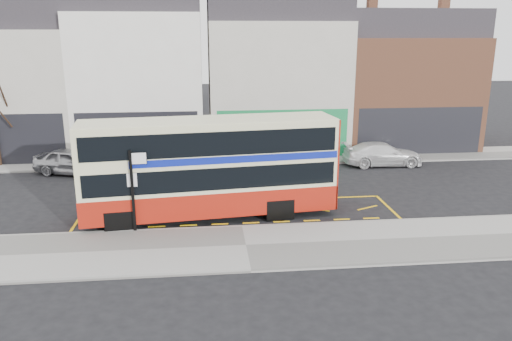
{
  "coord_description": "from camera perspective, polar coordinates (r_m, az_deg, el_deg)",
  "views": [
    {
      "loc": [
        -1.44,
        -19.56,
        7.88
      ],
      "look_at": [
        0.84,
        2.0,
        1.84
      ],
      "focal_mm": 35.0,
      "sensor_mm": 36.0,
      "label": 1
    }
  ],
  "objects": [
    {
      "name": "road_markings",
      "position": [
        22.62,
        -2.01,
        -4.81
      ],
      "size": [
        14.0,
        3.4,
        0.01
      ],
      "primitive_type": null,
      "color": "yellow",
      "rests_on": "ground"
    },
    {
      "name": "terrace_green_shop",
      "position": [
        35.01,
        2.14,
        10.96
      ],
      "size": [
        9.0,
        8.01,
        11.3
      ],
      "color": "beige",
      "rests_on": "ground"
    },
    {
      "name": "terrace_right",
      "position": [
        37.4,
        16.13,
        9.9
      ],
      "size": [
        9.0,
        8.01,
        10.3
      ],
      "color": "#A15F40",
      "rests_on": "ground"
    },
    {
      "name": "far_pavement",
      "position": [
        31.57,
        -3.23,
        1.23
      ],
      "size": [
        50.0,
        3.0,
        0.15
      ],
      "primitive_type": "cube",
      "color": "#97958F",
      "rests_on": "ground"
    },
    {
      "name": "car_grey",
      "position": [
        29.1,
        -4.98,
        1.21
      ],
      "size": [
        4.28,
        1.64,
        1.39
      ],
      "primitive_type": "imported",
      "rotation": [
        0.0,
        0.0,
        1.61
      ],
      "color": "#37393E",
      "rests_on": "ground"
    },
    {
      "name": "double_decker_bus",
      "position": [
        21.58,
        -5.19,
        0.46
      ],
      "size": [
        11.05,
        3.66,
        4.33
      ],
      "rotation": [
        0.0,
        0.0,
        0.11
      ],
      "color": "beige",
      "rests_on": "ground"
    },
    {
      "name": "street_tree_right",
      "position": [
        32.79,
        8.46,
        7.85
      ],
      "size": [
        2.43,
        2.43,
        5.24
      ],
      "color": "#301E15",
      "rests_on": "ground"
    },
    {
      "name": "car_white",
      "position": [
        31.36,
        14.24,
        1.84
      ],
      "size": [
        4.83,
        2.05,
        1.39
      ],
      "primitive_type": "imported",
      "rotation": [
        0.0,
        0.0,
        1.55
      ],
      "color": "white",
      "rests_on": "ground"
    },
    {
      "name": "terrace_far_left",
      "position": [
        36.72,
        -25.54,
        9.3
      ],
      "size": [
        8.0,
        8.01,
        10.8
      ],
      "color": "beige",
      "rests_on": "ground"
    },
    {
      "name": "bus_stop_post",
      "position": [
        20.21,
        -13.8,
        -1.46
      ],
      "size": [
        0.83,
        0.15,
        3.31
      ],
      "rotation": [
        0.0,
        0.0,
        0.05
      ],
      "color": "black",
      "rests_on": "pavement"
    },
    {
      "name": "terrace_left",
      "position": [
        34.88,
        -12.94,
        10.98
      ],
      "size": [
        8.0,
        8.01,
        11.8
      ],
      "color": "white",
      "rests_on": "ground"
    },
    {
      "name": "car_silver",
      "position": [
        30.29,
        -20.21,
        0.98
      ],
      "size": [
        4.74,
        3.13,
        1.5
      ],
      "primitive_type": "imported",
      "rotation": [
        0.0,
        0.0,
        1.23
      ],
      "color": "#9E9EA3",
      "rests_on": "ground"
    },
    {
      "name": "kerb",
      "position": [
        20.76,
        -1.62,
        -6.52
      ],
      "size": [
        40.0,
        0.15,
        0.15
      ],
      "primitive_type": "cube",
      "color": "gray",
      "rests_on": "ground"
    },
    {
      "name": "ground",
      "position": [
        21.14,
        -1.69,
        -6.33
      ],
      "size": [
        120.0,
        120.0,
        0.0
      ],
      "primitive_type": "plane",
      "color": "black",
      "rests_on": "ground"
    },
    {
      "name": "pavement",
      "position": [
        19.0,
        -1.16,
        -8.69
      ],
      "size": [
        40.0,
        4.0,
        0.15
      ],
      "primitive_type": "cube",
      "color": "#97958F",
      "rests_on": "ground"
    }
  ]
}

